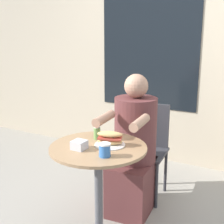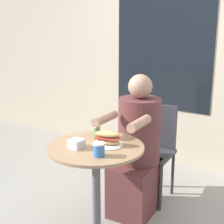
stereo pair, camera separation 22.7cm
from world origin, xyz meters
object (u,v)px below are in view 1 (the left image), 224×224
cafe_table (98,174)px  seated_diner (134,154)px  diner_chair (148,141)px  sandwich_on_plate (110,139)px  drink_cup (105,150)px  condiment_bottle (97,132)px

cafe_table → seated_diner: seated_diner is taller
diner_chair → sandwich_on_plate: (0.05, -0.82, 0.28)m
drink_cup → condiment_bottle: condiment_bottle is taller
diner_chair → condiment_bottle: size_ratio=7.65×
diner_chair → seated_diner: (0.01, -0.35, -0.00)m
diner_chair → drink_cup: size_ratio=9.81×
sandwich_on_plate → drink_cup: 0.20m
cafe_table → drink_cup: drink_cup is taller
diner_chair → condiment_bottle: bearing=77.0°
seated_diner → cafe_table: bearing=81.6°
cafe_table → condiment_bottle: size_ratio=6.65×
diner_chair → drink_cup: 1.06m
condiment_bottle → diner_chair: bearing=82.5°
sandwich_on_plate → condiment_bottle: (-0.15, 0.07, 0.01)m
seated_diner → diner_chair: bearing=-93.5°
sandwich_on_plate → drink_cup: bearing=-69.8°
diner_chair → sandwich_on_plate: bearing=87.8°
sandwich_on_plate → drink_cup: sandwich_on_plate is taller
seated_diner → sandwich_on_plate: 0.55m
seated_diner → drink_cup: 0.73m
diner_chair → condiment_bottle: (-0.10, -0.75, 0.29)m
condiment_bottle → cafe_table: bearing=-55.7°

